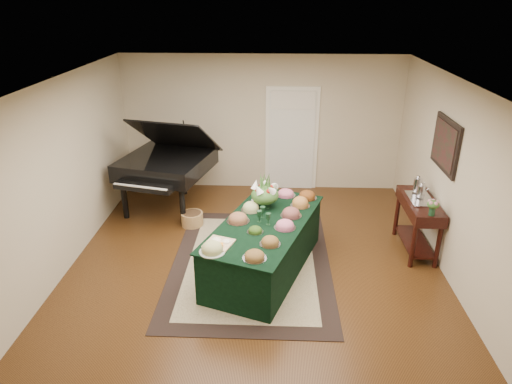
{
  "coord_description": "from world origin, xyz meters",
  "views": [
    {
      "loc": [
        0.27,
        -5.85,
        3.76
      ],
      "look_at": [
        0.0,
        0.3,
        1.05
      ],
      "focal_mm": 32.0,
      "sensor_mm": 36.0,
      "label": 1
    }
  ],
  "objects_px": {
    "mahogany_sideboard": "(419,212)",
    "floral_centerpiece": "(265,192)",
    "grand_piano": "(167,163)",
    "buffet_table": "(264,246)"
  },
  "relations": [
    {
      "from": "buffet_table",
      "to": "floral_centerpiece",
      "type": "height_order",
      "value": "floral_centerpiece"
    },
    {
      "from": "floral_centerpiece",
      "to": "grand_piano",
      "type": "xyz_separation_m",
      "value": [
        -1.83,
        1.54,
        -0.15
      ]
    },
    {
      "from": "buffet_table",
      "to": "floral_centerpiece",
      "type": "distance_m",
      "value": 0.81
    },
    {
      "from": "buffet_table",
      "to": "grand_piano",
      "type": "distance_m",
      "value": 2.78
    },
    {
      "from": "buffet_table",
      "to": "grand_piano",
      "type": "relative_size",
      "value": 1.28
    },
    {
      "from": "mahogany_sideboard",
      "to": "floral_centerpiece",
      "type": "bearing_deg",
      "value": -175.61
    },
    {
      "from": "mahogany_sideboard",
      "to": "buffet_table",
      "type": "bearing_deg",
      "value": -164.19
    },
    {
      "from": "grand_piano",
      "to": "floral_centerpiece",
      "type": "bearing_deg",
      "value": -40.06
    },
    {
      "from": "buffet_table",
      "to": "floral_centerpiece",
      "type": "xyz_separation_m",
      "value": [
        -0.01,
        0.48,
        0.65
      ]
    },
    {
      "from": "floral_centerpiece",
      "to": "mahogany_sideboard",
      "type": "xyz_separation_m",
      "value": [
        2.36,
        0.18,
        -0.37
      ]
    }
  ]
}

